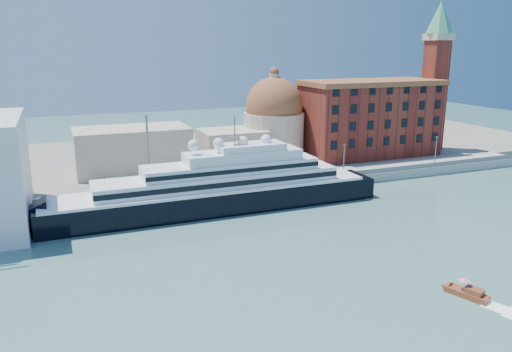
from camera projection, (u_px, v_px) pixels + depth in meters
name	position (u px, v px, depth m)	size (l,w,h in m)	color
ground	(292.00, 242.00, 92.62)	(400.00, 400.00, 0.00)	#3D6968
quay	(231.00, 188.00, 122.82)	(180.00, 10.00, 2.50)	gray
land	(189.00, 156.00, 159.67)	(260.00, 72.00, 2.00)	slate
quay_fence	(238.00, 186.00, 118.31)	(180.00, 0.10, 1.20)	slate
superyacht	(202.00, 194.00, 108.34)	(81.43, 11.29, 24.34)	black
water_taxi	(468.00, 292.00, 72.16)	(4.05, 6.40, 2.89)	brown
warehouse	(370.00, 117.00, 154.63)	(43.00, 19.00, 23.25)	maroon
campanile	(436.00, 67.00, 159.54)	(8.40, 8.40, 47.00)	maroon
church	(225.00, 133.00, 143.97)	(66.00, 18.00, 25.50)	beige
lamp_posts	(181.00, 160.00, 114.50)	(120.80, 2.40, 18.00)	slate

